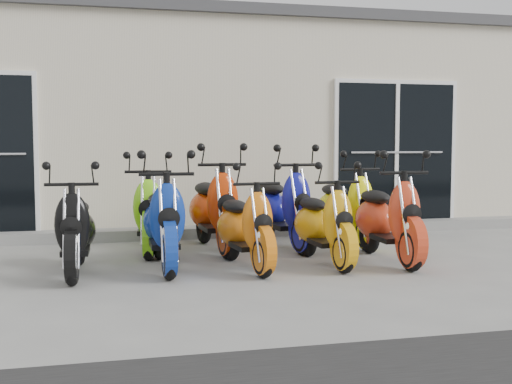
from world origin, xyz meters
TOP-DOWN VIEW (x-y plane):
  - ground at (0.00, 0.00)m, footprint 80.00×80.00m
  - building at (0.00, 5.20)m, footprint 14.00×6.00m
  - roof_cap at (0.00, 5.20)m, footprint 14.20×6.20m
  - front_step at (0.00, 2.02)m, footprint 14.00×0.40m
  - door_right at (2.60, 2.17)m, footprint 2.02×0.08m
  - scooter_front_black at (-2.10, -0.23)m, footprint 0.63×1.62m
  - scooter_front_blue at (-1.20, -0.14)m, footprint 0.64×1.74m
  - scooter_front_orange_a at (-0.34, -0.33)m, footprint 0.76×1.63m
  - scooter_front_orange_b at (0.56, -0.30)m, footprint 0.66×1.60m
  - scooter_front_red at (1.32, -0.32)m, footprint 0.66×1.74m
  - scooter_back_green at (-1.26, 0.95)m, footprint 0.80×1.76m
  - scooter_back_red at (-0.47, 0.88)m, footprint 0.80×1.88m
  - scooter_back_blue at (0.41, 0.89)m, footprint 0.90×1.89m
  - scooter_back_yellow at (1.31, 0.95)m, footprint 0.76×1.75m

SIDE VIEW (x-z plane):
  - ground at x=0.00m, z-range 0.00..0.00m
  - front_step at x=0.00m, z-range 0.00..0.15m
  - scooter_front_orange_a at x=-0.34m, z-range 0.00..1.16m
  - scooter_front_orange_b at x=0.56m, z-range 0.00..1.16m
  - scooter_front_black at x=-2.10m, z-range 0.00..1.18m
  - scooter_back_green at x=-1.26m, z-range 0.00..1.26m
  - scooter_back_yellow at x=1.31m, z-range 0.00..1.26m
  - scooter_front_red at x=1.32m, z-range 0.00..1.28m
  - scooter_front_blue at x=-1.20m, z-range 0.00..1.29m
  - scooter_back_blue at x=0.41m, z-range 0.00..1.34m
  - scooter_back_red at x=-0.47m, z-range 0.00..1.35m
  - door_right at x=2.60m, z-range 0.15..2.37m
  - building at x=0.00m, z-range 0.00..3.20m
  - roof_cap at x=0.00m, z-range 3.20..3.36m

